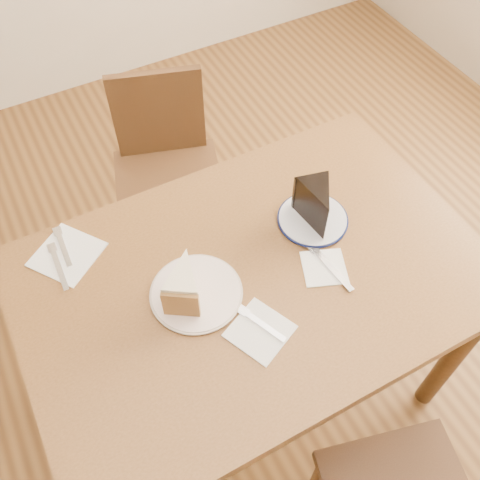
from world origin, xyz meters
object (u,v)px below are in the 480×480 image
object	(u,v)px
table	(253,293)
chair_far	(167,171)
plate_navy	(313,219)
carrot_cake	(185,282)
plate_cream	(196,293)
chocolate_cake	(318,209)

from	to	relation	value
table	chair_far	xyz separation A→B (m)	(0.04, 0.73, -0.21)
plate_navy	carrot_cake	distance (m)	0.41
plate_cream	chocolate_cake	world-z (taller)	chocolate_cake
plate_cream	carrot_cake	distance (m)	0.06
table	plate_navy	bearing A→B (deg)	18.68
chair_far	plate_cream	distance (m)	0.81
carrot_cake	plate_cream	bearing A→B (deg)	-1.12
table	plate_navy	world-z (taller)	plate_navy
table	chocolate_cake	world-z (taller)	chocolate_cake
plate_cream	plate_navy	size ratio (longest dim) A/B	1.19
plate_navy	chocolate_cake	world-z (taller)	chocolate_cake
plate_cream	plate_navy	world-z (taller)	same
chair_far	carrot_cake	world-z (taller)	carrot_cake
plate_cream	carrot_cake	bearing A→B (deg)	146.08
table	plate_navy	xyz separation A→B (m)	(0.23, 0.08, 0.10)
chair_far	chocolate_cake	xyz separation A→B (m)	(0.19, -0.67, 0.37)
plate_navy	carrot_cake	xyz separation A→B (m)	(-0.41, -0.05, 0.05)
carrot_cake	chocolate_cake	bearing A→B (deg)	37.71
table	chocolate_cake	distance (m)	0.29
table	carrot_cake	world-z (taller)	carrot_cake
chocolate_cake	table	bearing A→B (deg)	28.78
table	plate_cream	world-z (taller)	plate_cream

